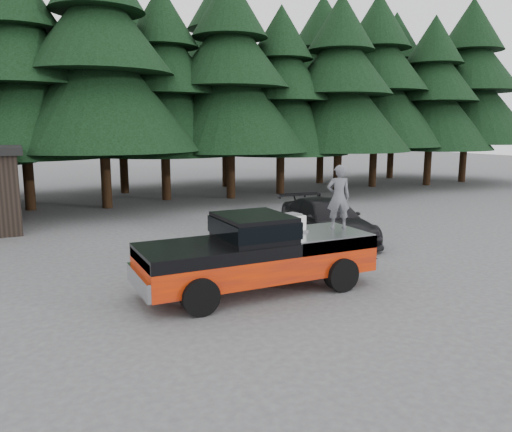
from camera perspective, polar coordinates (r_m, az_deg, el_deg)
name	(u,v)px	position (r m, az deg, el deg)	size (l,w,h in m)	color
ground	(247,286)	(12.92, -1.01, -7.96)	(120.00, 120.00, 0.00)	#454548
pickup_truck	(257,264)	(12.39, 0.13, -5.54)	(6.00, 2.04, 1.33)	#EB2F00
truck_cab	(253,227)	(12.13, -0.30, -1.22)	(1.66, 1.90, 0.59)	black
air_compressor	(291,224)	(12.89, 4.00, -0.95)	(0.61, 0.51, 0.42)	white
man_on_bed	(338,197)	(13.38, 9.41, 2.14)	(0.62, 0.41, 1.71)	#56575D
parked_car	(327,220)	(17.94, 8.08, -0.50)	(2.06, 5.08, 1.47)	black
treeline	(118,57)	(29.12, -15.45, 17.09)	(60.15, 16.05, 17.50)	black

